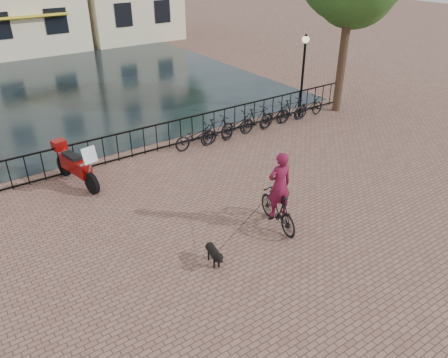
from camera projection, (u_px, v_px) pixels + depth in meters
ground at (298, 276)px, 10.02m from camera, size 100.00×100.00×0.00m
canal_water at (66, 91)px, 22.50m from camera, size 20.00×20.00×0.00m
railing at (144, 141)px, 15.55m from camera, size 20.00×0.05×1.02m
lamp_post at (304, 62)px, 17.97m from camera, size 0.30×0.30×3.45m
cyclist at (279, 195)px, 11.34m from camera, size 0.88×1.92×2.54m
dog at (214, 254)px, 10.30m from camera, size 0.39×0.81×0.52m
motorcycle at (75, 161)px, 13.45m from camera, size 0.97×2.30×1.60m
parked_bike_0 at (196, 137)px, 16.04m from camera, size 1.74×0.68×0.90m
parked_bike_1 at (217, 130)px, 16.49m from camera, size 1.71×0.70×1.00m
parked_bike_2 at (238, 126)px, 16.99m from camera, size 1.78×0.83×0.90m
parked_bike_3 at (257, 119)px, 17.45m from camera, size 1.67×0.47×1.00m
parked_bike_4 at (275, 116)px, 17.95m from camera, size 1.76×0.74×0.90m
parked_bike_5 at (292, 110)px, 18.40m from camera, size 1.68×0.55×1.00m
parked_bike_6 at (308, 107)px, 18.90m from camera, size 1.74×0.66×0.90m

